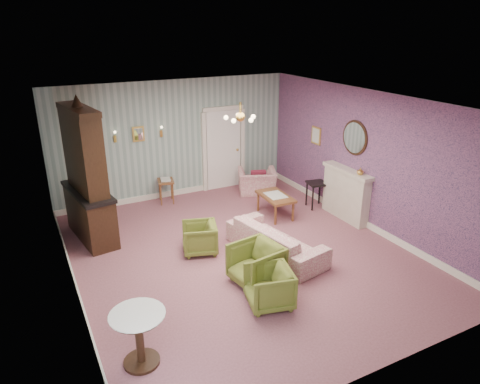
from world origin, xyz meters
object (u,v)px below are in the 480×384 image
olive_chair_c (200,237)px  side_table_black (316,195)px  sofa_chintz (276,235)px  dresser (85,172)px  olive_chair_a (269,286)px  fireplace (346,194)px  wingback_chair (257,178)px  olive_chair_b (256,262)px  pedestal_table (140,339)px  coffee_table (275,205)px

olive_chair_c → side_table_black: bearing=120.8°
sofa_chintz → side_table_black: 2.54m
dresser → side_table_black: 5.22m
olive_chair_a → fireplace: fireplace is taller
olive_chair_a → wingback_chair: 4.85m
wingback_chair → dresser: (-4.25, -0.64, 1.02)m
olive_chair_b → fireplace: fireplace is taller
olive_chair_a → fireplace: bearing=136.2°
wingback_chair → pedestal_table: bearing=70.3°
olive_chair_a → olive_chair_b: bearing=-177.5°
coffee_table → olive_chair_c: bearing=-160.4°
sofa_chintz → coffee_table: size_ratio=2.10×
coffee_table → pedestal_table: bearing=-141.5°
olive_chair_b → fireplace: (3.09, 1.40, 0.19)m
olive_chair_a → pedestal_table: size_ratio=0.89×
side_table_black → wingback_chair: bearing=118.0°
wingback_chair → pedestal_table: wingback_chair is taller
coffee_table → side_table_black: 1.13m
olive_chair_c → side_table_black: size_ratio=1.03×
olive_chair_c → sofa_chintz: (1.26, -0.75, 0.08)m
olive_chair_a → coffee_table: size_ratio=0.70×
olive_chair_a → dresser: 4.33m
olive_chair_b → coffee_table: size_ratio=0.78×
pedestal_table → sofa_chintz: bearing=28.4°
sofa_chintz → fireplace: 2.38m
fireplace → coffee_table: bearing=148.8°
wingback_chair → coffee_table: wingback_chair is taller
wingback_chair → fireplace: fireplace is taller
olive_chair_c → wingback_chair: bearing=149.4°
olive_chair_a → side_table_black: size_ratio=1.10×
olive_chair_c → coffee_table: 2.32m
olive_chair_c → sofa_chintz: 1.46m
sofa_chintz → dresser: (-2.98, 2.33, 1.02)m
coffee_table → wingback_chair: bearing=76.8°
side_table_black → olive_chair_b: bearing=-142.7°
wingback_chair → coffee_table: (-0.34, -1.45, -0.16)m
fireplace → pedestal_table: (-5.34, -2.38, -0.19)m
sofa_chintz → fireplace: bearing=-83.3°
olive_chair_c → pedestal_table: 3.03m
dresser → coffee_table: (3.90, -0.81, -1.18)m
dresser → olive_chair_a: bearing=-68.9°
olive_chair_b → pedestal_table: 2.46m
sofa_chintz → fireplace: fireplace is taller
olive_chair_b → sofa_chintz: (0.82, 0.69, 0.02)m
olive_chair_b → olive_chair_a: bearing=-19.9°
wingback_chair → side_table_black: (0.78, -1.48, -0.10)m
olive_chair_a → side_table_black: (3.00, 2.83, -0.03)m
wingback_chair → pedestal_table: size_ratio=1.22×
sofa_chintz → wingback_chair: (1.27, 2.98, 0.01)m
sofa_chintz → pedestal_table: 3.50m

